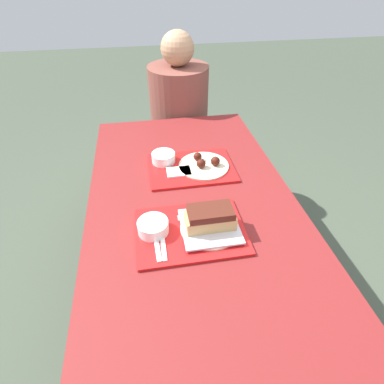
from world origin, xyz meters
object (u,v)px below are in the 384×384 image
bowl_coleslaw_near (153,226)px  brisket_sandwich_plate (210,221)px  tray_far (191,168)px  person_seated_across (179,101)px  bowl_coleslaw_far (163,157)px  tray_near (191,231)px  wings_plate_far (204,164)px

bowl_coleslaw_near → brisket_sandwich_plate: brisket_sandwich_plate is taller
tray_far → bowl_coleslaw_near: bowl_coleslaw_near is taller
tray_far → person_seated_across: bearing=86.6°
bowl_coleslaw_far → person_seated_across: size_ratio=0.15×
tray_near → wings_plate_far: 0.42m
tray_far → wings_plate_far: 0.06m
bowl_coleslaw_near → person_seated_across: bearing=77.8°
bowl_coleslaw_near → brisket_sandwich_plate: 0.21m
bowl_coleslaw_near → brisket_sandwich_plate: size_ratio=0.52×
wings_plate_far → person_seated_across: person_seated_across is taller
bowl_coleslaw_near → wings_plate_far: size_ratio=0.47×
tray_far → bowl_coleslaw_near: 0.44m
tray_near → person_seated_across: (0.12, 1.19, 0.02)m
bowl_coleslaw_near → wings_plate_far: bearing=55.3°
wings_plate_far → brisket_sandwich_plate: bearing=-98.7°
bowl_coleslaw_near → tray_near: bearing=-7.3°
tray_near → bowl_coleslaw_near: 0.14m
person_seated_across → tray_near: bearing=-95.7°
bowl_coleslaw_far → person_seated_across: (0.17, 0.72, -0.02)m
bowl_coleslaw_far → tray_far: bearing=-27.6°
bowl_coleslaw_far → wings_plate_far: bearing=-20.9°
brisket_sandwich_plate → wings_plate_far: size_ratio=0.92×
person_seated_across → bowl_coleslaw_near: bearing=-102.2°
brisket_sandwich_plate → person_seated_across: 1.19m
tray_far → tray_near: bearing=-100.0°
brisket_sandwich_plate → bowl_coleslaw_far: 0.49m
tray_far → person_seated_across: (0.05, 0.78, 0.02)m
tray_far → bowl_coleslaw_far: bearing=152.4°
tray_near → bowl_coleslaw_near: bearing=172.7°
tray_far → brisket_sandwich_plate: 0.41m
bowl_coleslaw_near → brisket_sandwich_plate: bearing=-5.9°
brisket_sandwich_plate → wings_plate_far: (0.06, 0.41, -0.02)m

